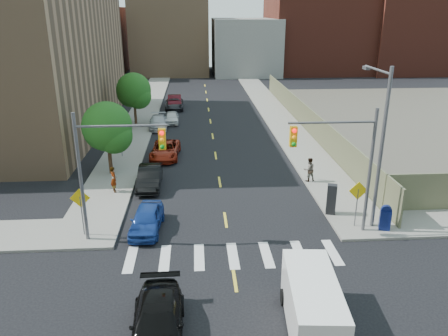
{
  "coord_description": "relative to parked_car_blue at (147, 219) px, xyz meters",
  "views": [
    {
      "loc": [
        -1.62,
        -15.0,
        11.68
      ],
      "look_at": [
        0.14,
        11.43,
        2.0
      ],
      "focal_mm": 35.0,
      "sensor_mm": 36.0,
      "label": 1
    }
  ],
  "objects": [
    {
      "name": "pedestrian_east",
      "position": [
        10.76,
        6.38,
        0.32
      ],
      "size": [
        0.96,
        0.83,
        1.72
      ],
      "primitive_type": "imported",
      "rotation": [
        0.0,
        0.0,
        3.38
      ],
      "color": "gray",
      "rests_on": "sidewalk_ne"
    },
    {
      "name": "parked_car_blue",
      "position": [
        0.0,
        0.0,
        0.0
      ],
      "size": [
        1.88,
        4.12,
        1.37
      ],
      "primitive_type": "imported",
      "rotation": [
        0.0,
        0.0,
        -0.07
      ],
      "color": "navy",
      "rests_on": "ground"
    },
    {
      "name": "payphone",
      "position": [
        10.76,
        1.11,
        0.39
      ],
      "size": [
        0.66,
        0.59,
        1.85
      ],
      "primitive_type": "cube",
      "rotation": [
        0.0,
        0.0,
        -0.3
      ],
      "color": "black",
      "rests_on": "sidewalk_ne"
    },
    {
      "name": "sidewalk_nw",
      "position": [
        -3.29,
        34.47,
        -0.61
      ],
      "size": [
        3.5,
        73.0,
        0.15
      ],
      "primitive_type": "cube",
      "color": "gray",
      "rests_on": "ground"
    },
    {
      "name": "warn_sign_nw",
      "position": [
        -3.34,
        -0.53,
        1.31
      ],
      "size": [
        1.06,
        0.06,
        2.83
      ],
      "color": "#59595E",
      "rests_on": "ground"
    },
    {
      "name": "parked_car_grey",
      "position": [
        0.26,
        31.4,
        -0.03
      ],
      "size": [
        2.27,
        4.74,
        1.3
      ],
      "primitive_type": "imported",
      "rotation": [
        0.0,
        0.0,
        0.02
      ],
      "color": "black",
      "rests_on": "ground"
    },
    {
      "name": "tree_west_near",
      "position": [
        -3.54,
        9.01,
        2.79
      ],
      "size": [
        3.66,
        3.64,
        5.52
      ],
      "color": "#332114",
      "rests_on": "ground"
    },
    {
      "name": "bg_bldg_west",
      "position": [
        -17.54,
        62.97,
        5.32
      ],
      "size": [
        14.0,
        18.0,
        12.0
      ],
      "primitive_type": "cube",
      "color": "#592319",
      "rests_on": "ground"
    },
    {
      "name": "signal_ne",
      "position": [
        10.45,
        -1.03,
        3.84
      ],
      "size": [
        4.59,
        0.3,
        7.0
      ],
      "color": "#59595E",
      "rests_on": "ground"
    },
    {
      "name": "parked_car_red",
      "position": [
        0.26,
        12.69,
        -0.01
      ],
      "size": [
        2.5,
        4.95,
        1.34
      ],
      "primitive_type": "imported",
      "rotation": [
        0.0,
        0.0,
        -0.06
      ],
      "color": "maroon",
      "rests_on": "ground"
    },
    {
      "name": "streetlight_ne",
      "position": [
        12.66,
        -0.13,
        4.54
      ],
      "size": [
        0.25,
        3.7,
        9.0
      ],
      "color": "#59595E",
      "rests_on": "ground"
    },
    {
      "name": "bg_bldg_fareast",
      "position": [
        42.46,
        62.97,
        8.32
      ],
      "size": [
        14.0,
        16.0,
        18.0
      ],
      "primitive_type": "cube",
      "color": "#592319",
      "rests_on": "ground"
    },
    {
      "name": "black_sedan",
      "position": [
        1.26,
        -8.65,
        0.02
      ],
      "size": [
        2.04,
        4.86,
        1.4
      ],
      "primitive_type": "imported",
      "rotation": [
        0.0,
        0.0,
        0.02
      ],
      "color": "black",
      "rests_on": "ground"
    },
    {
      "name": "tree_west_far",
      "position": [
        -3.54,
        24.01,
        2.79
      ],
      "size": [
        3.66,
        3.64,
        5.52
      ],
      "color": "#332114",
      "rests_on": "ground"
    },
    {
      "name": "pedestrian_west",
      "position": [
        -2.69,
        5.36,
        0.34
      ],
      "size": [
        0.64,
        0.75,
        1.75
      ],
      "primitive_type": "imported",
      "rotation": [
        0.0,
        0.0,
        1.99
      ],
      "color": "gray",
      "rests_on": "sidewalk_nw"
    },
    {
      "name": "warn_sign_midwest",
      "position": [
        -3.34,
        12.97,
        1.31
      ],
      "size": [
        1.06,
        0.06,
        2.83
      ],
      "color": "#59595E",
      "rests_on": "ground"
    },
    {
      "name": "bg_bldg_midwest",
      "position": [
        -1.54,
        64.97,
        6.82
      ],
      "size": [
        14.0,
        16.0,
        15.0
      ],
      "primitive_type": "cube",
      "color": "#8C6B4C",
      "rests_on": "ground"
    },
    {
      "name": "parked_car_maroon",
      "position": [
        0.26,
        32.3,
        0.09
      ],
      "size": [
        1.88,
        4.77,
        1.55
      ],
      "primitive_type": "imported",
      "rotation": [
        0.0,
        0.0,
        0.05
      ],
      "color": "#440D14",
      "rests_on": "ground"
    },
    {
      "name": "mailbox",
      "position": [
        13.16,
        -1.03,
        0.16
      ],
      "size": [
        0.7,
        0.61,
        1.44
      ],
      "rotation": [
        0.0,
        0.0,
        -0.32
      ],
      "color": "#0E1953",
      "rests_on": "sidewalk_ne"
    },
    {
      "name": "parked_car_white",
      "position": [
        0.26,
        24.46,
        -0.06
      ],
      "size": [
        1.58,
        3.73,
        1.26
      ],
      "primitive_type": "imported",
      "rotation": [
        0.0,
        0.0,
        0.03
      ],
      "color": "silver",
      "rests_on": "ground"
    },
    {
      "name": "cargo_van",
      "position": [
        7.11,
        -8.4,
        0.45
      ],
      "size": [
        2.3,
        4.86,
        2.16
      ],
      "rotation": [
        0.0,
        0.0,
        -0.09
      ],
      "color": "white",
      "rests_on": "ground"
    },
    {
      "name": "parked_car_black",
      "position": [
        -0.42,
        6.4,
        0.04
      ],
      "size": [
        1.55,
        4.38,
        1.44
      ],
      "primitive_type": "imported",
      "rotation": [
        0.0,
        0.0,
        0.01
      ],
      "color": "black",
      "rests_on": "ground"
    },
    {
      "name": "ground",
      "position": [
        4.46,
        -7.03,
        -0.68
      ],
      "size": [
        160.0,
        160.0,
        0.0
      ],
      "primitive_type": "plane",
      "color": "black",
      "rests_on": "ground"
    },
    {
      "name": "bg_bldg_east",
      "position": [
        26.46,
        64.97,
        7.32
      ],
      "size": [
        18.0,
        18.0,
        16.0
      ],
      "primitive_type": "cube",
      "color": "#592319",
      "rests_on": "ground"
    },
    {
      "name": "parked_car_silver",
      "position": [
        -1.04,
        22.31,
        -0.04
      ],
      "size": [
        2.01,
        4.55,
        1.3
      ],
      "primitive_type": "imported",
      "rotation": [
        0.0,
        0.0,
        0.04
      ],
      "color": "#B6B9BF",
      "rests_on": "ground"
    },
    {
      "name": "signal_nw",
      "position": [
        -1.52,
        -1.03,
        3.84
      ],
      "size": [
        4.59,
        0.3,
        7.0
      ],
      "color": "#59595E",
      "rests_on": "ground"
    },
    {
      "name": "bg_bldg_center",
      "position": [
        12.46,
        62.97,
        4.32
      ],
      "size": [
        12.0,
        16.0,
        10.0
      ],
      "primitive_type": "cube",
      "color": "gray",
      "rests_on": "ground"
    },
    {
      "name": "fence_north",
      "position": [
        14.06,
        20.97,
        0.57
      ],
      "size": [
        0.12,
        44.0,
        2.5
      ],
      "primitive_type": "cube",
      "color": "#6A6B4B",
      "rests_on": "ground"
    },
    {
      "name": "warn_sign_ne",
      "position": [
        11.66,
        -0.53,
        1.31
      ],
      "size": [
        1.06,
        0.06,
        2.83
      ],
      "color": "#59595E",
      "rests_on": "ground"
    },
    {
      "name": "sidewalk_ne",
      "position": [
        12.21,
        34.47,
        -0.61
      ],
      "size": [
        3.5,
        73.0,
        0.15
      ],
      "primitive_type": "cube",
      "color": "gray",
      "rests_on": "ground"
    }
  ]
}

